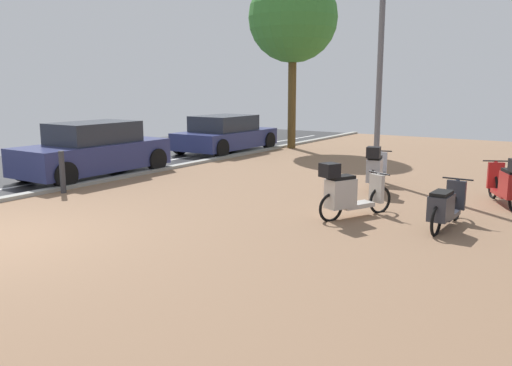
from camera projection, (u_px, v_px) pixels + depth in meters
The scene contains 10 objects.
ground at pixel (40, 259), 7.35m from camera, with size 21.00×40.00×0.13m.
scooter_near at pixel (508, 184), 10.28m from camera, with size 0.98×1.63×1.03m.
scooter_mid at pixel (445, 207), 8.73m from camera, with size 0.52×1.72×0.78m.
scooter_far at pixel (376, 169), 11.94m from camera, with size 0.68×1.69×1.06m.
scooter_extra at pixel (347, 192), 9.41m from camera, with size 0.93×1.56×1.05m.
parked_car_near at pixel (94, 151), 13.76m from camera, with size 1.78×4.03×1.40m.
parked_car_far at pixel (225, 134), 18.71m from camera, with size 1.97×3.93×1.28m.
lamp_post at pixel (381, 40), 12.58m from camera, with size 0.20×0.52×6.13m.
street_tree at pixel (293, 18), 19.01m from camera, with size 3.22×3.22×6.34m.
bollard_far at pixel (62, 172), 11.60m from camera, with size 0.12×0.12×0.93m.
Camera 1 is at (7.80, -4.21, 2.36)m, focal length 37.21 mm.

